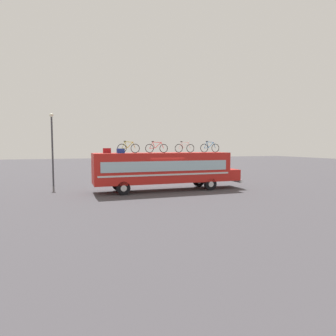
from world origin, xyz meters
The scene contains 9 objects.
ground_plane centered at (0.00, 0.00, 0.00)m, with size 120.00×120.00×0.00m, color #423F44.
bus centered at (0.19, 0.00, 1.69)m, with size 11.29×2.42×2.83m.
luggage_bag_1 centered at (-4.06, 0.17, 3.01)m, with size 0.52×0.35×0.35m, color maroon.
luggage_bag_2 centered at (-3.18, -0.35, 2.99)m, with size 0.49×0.49×0.32m, color #193899.
rooftop_bicycle_1 centered at (-2.56, -0.01, 3.20)m, with size 1.62×0.44×0.87m.
rooftop_bicycle_2 centered at (-0.41, 0.19, 3.20)m, with size 1.75×0.44×0.86m.
rooftop_bicycle_3 centered at (1.84, 0.18, 3.19)m, with size 1.61×0.44×0.86m.
rooftop_bicycle_4 centered at (3.93, 0.04, 3.21)m, with size 1.65×0.44×0.90m.
street_lamp centered at (-7.87, 5.34, 3.60)m, with size 0.33×0.33×6.03m.
Camera 1 is at (-6.63, -20.43, 3.33)m, focal length 30.86 mm.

